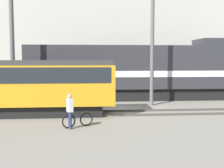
{
  "coord_description": "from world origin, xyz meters",
  "views": [
    {
      "loc": [
        -1.89,
        -19.05,
        3.39
      ],
      "look_at": [
        -0.4,
        -0.86,
        1.8
      ],
      "focal_mm": 45.0,
      "sensor_mm": 36.0,
      "label": 1
    }
  ],
  "objects": [
    {
      "name": "utility_pole_center",
      "position": [
        2.73,
        1.33,
        4.3
      ],
      "size": [
        0.27,
        0.27,
        8.6
      ],
      "color": "#595959",
      "rests_on": "ground"
    },
    {
      "name": "freight_locomotive",
      "position": [
        1.85,
        4.53,
        2.4
      ],
      "size": [
        17.45,
        3.04,
        5.14
      ],
      "color": "black",
      "rests_on": "ground"
    },
    {
      "name": "track_near",
      "position": [
        0.0,
        -1.86,
        0.07
      ],
      "size": [
        60.0,
        1.5,
        0.14
      ],
      "color": "#47423D",
      "rests_on": "ground"
    },
    {
      "name": "streetcar",
      "position": [
        -6.51,
        -1.86,
        1.92
      ],
      "size": [
        12.24,
        2.54,
        3.36
      ],
      "color": "black",
      "rests_on": "ground"
    },
    {
      "name": "building_backdrop",
      "position": [
        0.0,
        13.22,
        7.01
      ],
      "size": [
        41.14,
        6.0,
        14.02
      ],
      "color": "#B7B2A8",
      "rests_on": "ground"
    },
    {
      "name": "track_far",
      "position": [
        0.0,
        4.53,
        0.07
      ],
      "size": [
        60.0,
        1.51,
        0.14
      ],
      "color": "#47423D",
      "rests_on": "ground"
    },
    {
      "name": "ground_plane",
      "position": [
        0.0,
        0.0,
        0.0
      ],
      "size": [
        120.0,
        120.0,
        0.0
      ],
      "primitive_type": "plane",
      "color": "slate"
    },
    {
      "name": "bicycle",
      "position": [
        -2.48,
        -5.1,
        0.36
      ],
      "size": [
        1.54,
        0.78,
        0.77
      ],
      "color": "black",
      "rests_on": "ground"
    },
    {
      "name": "utility_pole_left",
      "position": [
        -7.27,
        1.33,
        4.26
      ],
      "size": [
        0.32,
        0.32,
        8.53
      ],
      "color": "#595959",
      "rests_on": "ground"
    },
    {
      "name": "person",
      "position": [
        -2.84,
        -5.42,
        1.06
      ],
      "size": [
        0.35,
        0.42,
        1.74
      ],
      "color": "#232D4C",
      "rests_on": "ground"
    }
  ]
}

